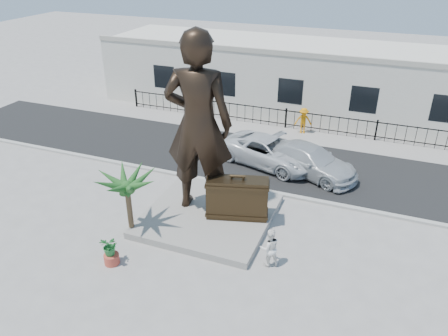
# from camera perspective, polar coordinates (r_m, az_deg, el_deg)

# --- Properties ---
(ground) EXTENTS (100.00, 100.00, 0.00)m
(ground) POSITION_cam_1_polar(r_m,az_deg,el_deg) (17.67, -2.40, -9.44)
(ground) COLOR #9E9991
(ground) RESTS_ON ground
(street) EXTENTS (40.00, 7.00, 0.01)m
(street) POSITION_cam_1_polar(r_m,az_deg,el_deg) (24.13, 5.20, 1.28)
(street) COLOR black
(street) RESTS_ON ground
(curb) EXTENTS (40.00, 0.25, 0.12)m
(curb) POSITION_cam_1_polar(r_m,az_deg,el_deg) (21.15, 2.47, -2.48)
(curb) COLOR #A5A399
(curb) RESTS_ON ground
(far_sidewalk) EXTENTS (40.00, 2.50, 0.02)m
(far_sidewalk) POSITION_cam_1_polar(r_m,az_deg,el_deg) (27.67, 7.60, 4.68)
(far_sidewalk) COLOR #9E9991
(far_sidewalk) RESTS_ON ground
(plinth) EXTENTS (5.20, 5.20, 0.30)m
(plinth) POSITION_cam_1_polar(r_m,az_deg,el_deg) (18.87, -1.98, -6.20)
(plinth) COLOR gray
(plinth) RESTS_ON ground
(fence) EXTENTS (22.00, 0.10, 1.20)m
(fence) POSITION_cam_1_polar(r_m,az_deg,el_deg) (28.17, 8.08, 6.37)
(fence) COLOR black
(fence) RESTS_ON ground
(building) EXTENTS (28.00, 7.00, 4.40)m
(building) POSITION_cam_1_polar(r_m,az_deg,el_deg) (31.59, 10.18, 11.60)
(building) COLOR silver
(building) RESTS_ON ground
(statue) EXTENTS (3.04, 2.25, 7.62)m
(statue) POSITION_cam_1_polar(r_m,az_deg,el_deg) (17.55, -3.37, 5.69)
(statue) COLOR black
(statue) RESTS_ON plinth
(suitcase) EXTENTS (2.64, 1.45, 1.78)m
(suitcase) POSITION_cam_1_polar(r_m,az_deg,el_deg) (18.08, 1.74, -3.95)
(suitcase) COLOR #2F2213
(suitcase) RESTS_ON plinth
(tourist) EXTENTS (0.94, 0.88, 1.53)m
(tourist) POSITION_cam_1_polar(r_m,az_deg,el_deg) (16.13, 5.97, -10.31)
(tourist) COLOR white
(tourist) RESTS_ON ground
(car_white) EXTENTS (5.81, 3.85, 1.48)m
(car_white) POSITION_cam_1_polar(r_m,az_deg,el_deg) (23.19, 5.96, 2.15)
(car_white) COLOR silver
(car_white) RESTS_ON street
(car_silver) EXTENTS (5.44, 3.83, 1.46)m
(car_silver) POSITION_cam_1_polar(r_m,az_deg,el_deg) (22.56, 11.22, 0.97)
(car_silver) COLOR #B7BBBD
(car_silver) RESTS_ON street
(worker) EXTENTS (1.16, 0.85, 1.61)m
(worker) POSITION_cam_1_polar(r_m,az_deg,el_deg) (27.42, 10.32, 6.11)
(worker) COLOR orange
(worker) RESTS_ON far_sidewalk
(palm_tree) EXTENTS (1.80, 1.80, 3.20)m
(palm_tree) POSITION_cam_1_polar(r_m,az_deg,el_deg) (18.47, -11.89, -8.26)
(palm_tree) COLOR #1E4B1B
(palm_tree) RESTS_ON ground
(planter) EXTENTS (0.56, 0.56, 0.40)m
(planter) POSITION_cam_1_polar(r_m,az_deg,el_deg) (16.96, -14.45, -11.43)
(planter) COLOR #B94231
(planter) RESTS_ON ground
(shrub) EXTENTS (0.86, 0.81, 0.76)m
(shrub) POSITION_cam_1_polar(r_m,az_deg,el_deg) (16.61, -14.69, -9.86)
(shrub) COLOR #236B2E
(shrub) RESTS_ON planter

